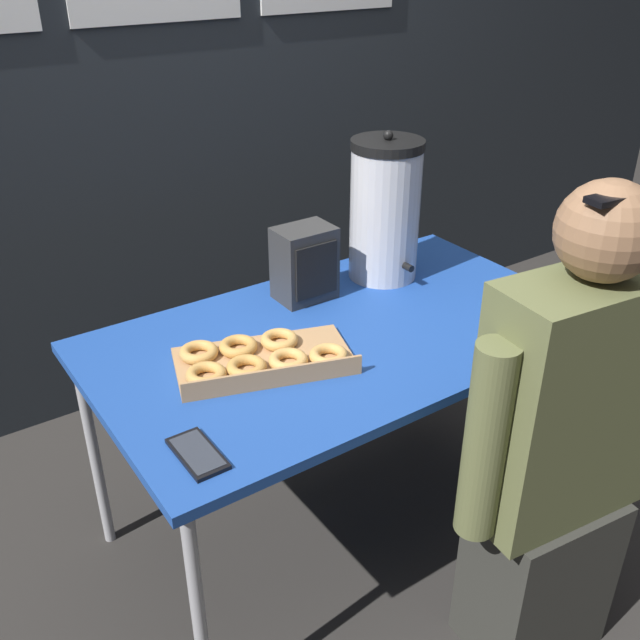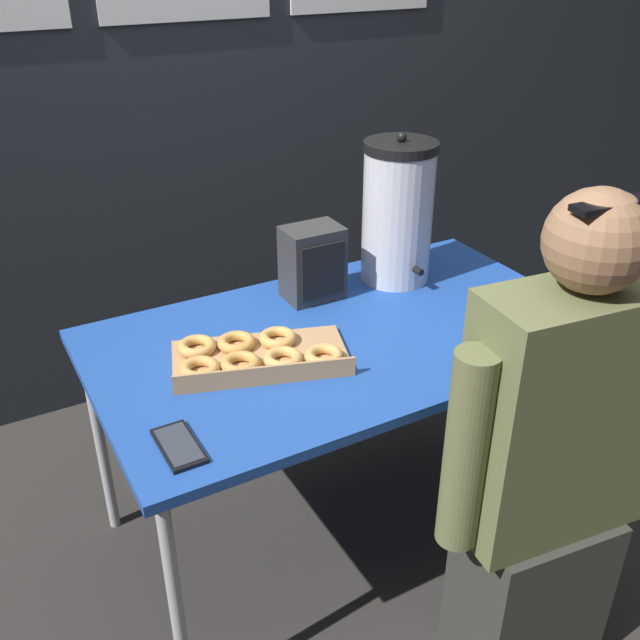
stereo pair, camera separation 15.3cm
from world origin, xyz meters
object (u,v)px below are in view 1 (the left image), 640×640
object	(u,v)px
space_heater	(305,264)
person_seated	(560,458)
coffee_urn	(385,210)
cell_phone	(197,454)
donut_box	(260,359)

from	to	relation	value
space_heater	person_seated	world-z (taller)	person_seated
coffee_urn	cell_phone	bearing A→B (deg)	-151.36
donut_box	cell_phone	distance (m)	0.37
space_heater	person_seated	distance (m)	0.89
coffee_urn	space_heater	size ratio (longest dim) A/B	2.09
space_heater	person_seated	xyz separation A→B (m)	(0.14, -0.85, -0.21)
donut_box	cell_phone	world-z (taller)	donut_box
donut_box	coffee_urn	world-z (taller)	coffee_urn
coffee_urn	cell_phone	world-z (taller)	coffee_urn
space_heater	cell_phone	bearing A→B (deg)	-140.45
person_seated	donut_box	bearing A→B (deg)	-46.49
space_heater	person_seated	bearing A→B (deg)	-80.36
coffee_urn	cell_phone	xyz separation A→B (m)	(-0.88, -0.48, -0.21)
donut_box	person_seated	bearing A→B (deg)	-35.16
coffee_urn	person_seated	size ratio (longest dim) A/B	0.36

